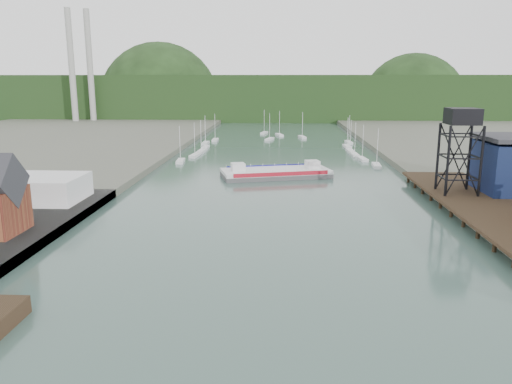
# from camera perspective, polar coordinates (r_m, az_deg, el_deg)

# --- Properties ---
(ground) EXTENTS (600.00, 600.00, 0.00)m
(ground) POSITION_cam_1_polar(r_m,az_deg,el_deg) (43.71, 0.69, -19.39)
(ground) COLOR #2F4A43
(ground) RESTS_ON ground
(east_pier) EXTENTS (14.00, 70.00, 2.45)m
(east_pier) POSITION_cam_1_polar(r_m,az_deg,el_deg) (91.93, 25.61, -2.00)
(east_pier) COLOR black
(east_pier) RESTS_ON ground
(white_shed) EXTENTS (18.00, 12.00, 4.50)m
(white_shed) POSITION_cam_1_polar(r_m,az_deg,el_deg) (100.02, -24.16, 0.39)
(white_shed) COLOR silver
(white_shed) RESTS_ON west_quay
(lift_tower) EXTENTS (6.50, 6.50, 16.00)m
(lift_tower) POSITION_cam_1_polar(r_m,az_deg,el_deg) (101.08, 22.50, 7.43)
(lift_tower) COLOR black
(lift_tower) RESTS_ON east_pier
(marina_sailboats) EXTENTS (57.71, 92.65, 0.90)m
(marina_sailboats) POSITION_cam_1_polar(r_m,az_deg,el_deg) (176.97, 2.45, 5.24)
(marina_sailboats) COLOR silver
(marina_sailboats) RESTS_ON ground
(smokestacks) EXTENTS (11.20, 8.20, 60.00)m
(smokestacks) POSITION_cam_1_polar(r_m,az_deg,el_deg) (290.19, -19.38, 13.32)
(smokestacks) COLOR #A3A29E
(smokestacks) RESTS_ON ground
(distant_hills) EXTENTS (500.00, 120.00, 80.00)m
(distant_hills) POSITION_cam_1_polar(r_m,az_deg,el_deg) (338.66, 2.00, 10.49)
(distant_hills) COLOR black
(distant_hills) RESTS_ON ground
(chain_ferry) EXTENTS (27.89, 16.96, 3.75)m
(chain_ferry) POSITION_cam_1_polar(r_m,az_deg,el_deg) (122.26, 2.27, 2.23)
(chain_ferry) COLOR #4C4C4E
(chain_ferry) RESTS_ON ground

